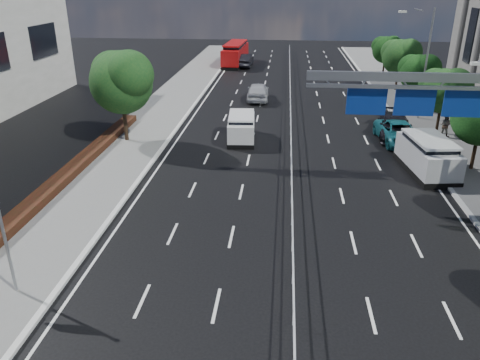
{
  "coord_description": "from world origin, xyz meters",
  "views": [
    {
      "loc": [
        -0.61,
        -13.82,
        11.1
      ],
      "look_at": [
        -2.51,
        6.15,
        2.4
      ],
      "focal_mm": 35.0,
      "sensor_mm": 36.0,
      "label": 1
    }
  ],
  "objects_px": {
    "silver_minivan": "(428,155)",
    "parked_car_dark": "(395,126)",
    "pedestrian_b": "(445,125)",
    "red_bus": "(235,53)",
    "near_car_silver": "(258,91)",
    "parked_car_teal": "(399,133)",
    "near_car_dark": "(245,60)",
    "white_minivan": "(241,127)",
    "overhead_gantry": "(431,97)"
  },
  "relations": [
    {
      "from": "overhead_gantry",
      "to": "red_bus",
      "type": "height_order",
      "value": "overhead_gantry"
    },
    {
      "from": "white_minivan",
      "to": "parked_car_teal",
      "type": "xyz_separation_m",
      "value": [
        11.44,
        0.32,
        -0.19
      ]
    },
    {
      "from": "red_bus",
      "to": "parked_car_teal",
      "type": "bearing_deg",
      "value": -61.31
    },
    {
      "from": "white_minivan",
      "to": "silver_minivan",
      "type": "distance_m",
      "value": 13.03
    },
    {
      "from": "white_minivan",
      "to": "red_bus",
      "type": "height_order",
      "value": "red_bus"
    },
    {
      "from": "parked_car_dark",
      "to": "near_car_silver",
      "type": "bearing_deg",
      "value": 143.27
    },
    {
      "from": "red_bus",
      "to": "parked_car_dark",
      "type": "relative_size",
      "value": 1.77
    },
    {
      "from": "white_minivan",
      "to": "parked_car_teal",
      "type": "bearing_deg",
      "value": -2.03
    },
    {
      "from": "white_minivan",
      "to": "silver_minivan",
      "type": "bearing_deg",
      "value": -27.22
    },
    {
      "from": "silver_minivan",
      "to": "parked_car_teal",
      "type": "xyz_separation_m",
      "value": [
        -0.5,
        5.53,
        -0.33
      ]
    },
    {
      "from": "near_car_silver",
      "to": "parked_car_teal",
      "type": "distance_m",
      "value": 16.28
    },
    {
      "from": "red_bus",
      "to": "near_car_dark",
      "type": "relative_size",
      "value": 1.93
    },
    {
      "from": "parked_car_teal",
      "to": "pedestrian_b",
      "type": "relative_size",
      "value": 3.09
    },
    {
      "from": "near_car_dark",
      "to": "parked_car_teal",
      "type": "bearing_deg",
      "value": 116.56
    },
    {
      "from": "near_car_silver",
      "to": "pedestrian_b",
      "type": "distance_m",
      "value": 18.02
    },
    {
      "from": "near_car_dark",
      "to": "parked_car_dark",
      "type": "height_order",
      "value": "near_car_dark"
    },
    {
      "from": "silver_minivan",
      "to": "white_minivan",
      "type": "bearing_deg",
      "value": 149.32
    },
    {
      "from": "near_car_silver",
      "to": "red_bus",
      "type": "bearing_deg",
      "value": -78.88
    },
    {
      "from": "red_bus",
      "to": "pedestrian_b",
      "type": "relative_size",
      "value": 5.67
    },
    {
      "from": "white_minivan",
      "to": "pedestrian_b",
      "type": "relative_size",
      "value": 2.58
    },
    {
      "from": "silver_minivan",
      "to": "parked_car_dark",
      "type": "bearing_deg",
      "value": 87.05
    },
    {
      "from": "red_bus",
      "to": "parked_car_teal",
      "type": "height_order",
      "value": "red_bus"
    },
    {
      "from": "silver_minivan",
      "to": "pedestrian_b",
      "type": "distance_m",
      "value": 7.64
    },
    {
      "from": "parked_car_teal",
      "to": "pedestrian_b",
      "type": "bearing_deg",
      "value": 16.15
    },
    {
      "from": "white_minivan",
      "to": "parked_car_teal",
      "type": "distance_m",
      "value": 11.44
    },
    {
      "from": "parked_car_teal",
      "to": "parked_car_dark",
      "type": "height_order",
      "value": "parked_car_dark"
    },
    {
      "from": "near_car_silver",
      "to": "overhead_gantry",
      "type": "bearing_deg",
      "value": 113.7
    },
    {
      "from": "near_car_silver",
      "to": "near_car_dark",
      "type": "xyz_separation_m",
      "value": [
        -2.88,
        18.59,
        -0.0
      ]
    },
    {
      "from": "near_car_dark",
      "to": "overhead_gantry",
      "type": "bearing_deg",
      "value": 109.93
    },
    {
      "from": "near_car_dark",
      "to": "red_bus",
      "type": "bearing_deg",
      "value": -46.51
    },
    {
      "from": "overhead_gantry",
      "to": "near_car_silver",
      "type": "relative_size",
      "value": 2.03
    },
    {
      "from": "red_bus",
      "to": "near_car_silver",
      "type": "relative_size",
      "value": 1.98
    },
    {
      "from": "pedestrian_b",
      "to": "parked_car_dark",
      "type": "bearing_deg",
      "value": 28.88
    },
    {
      "from": "parked_car_dark",
      "to": "overhead_gantry",
      "type": "bearing_deg",
      "value": -88.23
    },
    {
      "from": "overhead_gantry",
      "to": "parked_car_dark",
      "type": "height_order",
      "value": "overhead_gantry"
    },
    {
      "from": "white_minivan",
      "to": "near_car_silver",
      "type": "bearing_deg",
      "value": 84.12
    },
    {
      "from": "red_bus",
      "to": "pedestrian_b",
      "type": "height_order",
      "value": "red_bus"
    },
    {
      "from": "silver_minivan",
      "to": "parked_car_dark",
      "type": "relative_size",
      "value": 0.98
    },
    {
      "from": "overhead_gantry",
      "to": "parked_car_teal",
      "type": "xyz_separation_m",
      "value": [
        1.06,
        9.48,
        -4.85
      ]
    },
    {
      "from": "near_car_dark",
      "to": "pedestrian_b",
      "type": "bearing_deg",
      "value": 123.13
    },
    {
      "from": "red_bus",
      "to": "pedestrian_b",
      "type": "distance_m",
      "value": 36.21
    },
    {
      "from": "near_car_silver",
      "to": "parked_car_teal",
      "type": "xyz_separation_m",
      "value": [
        10.95,
        -12.05,
        -0.1
      ]
    },
    {
      "from": "silver_minivan",
      "to": "overhead_gantry",
      "type": "bearing_deg",
      "value": -118.65
    },
    {
      "from": "overhead_gantry",
      "to": "pedestrian_b",
      "type": "distance_m",
      "value": 12.73
    },
    {
      "from": "silver_minivan",
      "to": "pedestrian_b",
      "type": "bearing_deg",
      "value": 58.85
    },
    {
      "from": "red_bus",
      "to": "parked_car_dark",
      "type": "distance_m",
      "value": 34.42
    },
    {
      "from": "near_car_silver",
      "to": "silver_minivan",
      "type": "relative_size",
      "value": 0.91
    },
    {
      "from": "red_bus",
      "to": "near_car_dark",
      "type": "xyz_separation_m",
      "value": [
        1.46,
        -1.67,
        -0.68
      ]
    },
    {
      "from": "red_bus",
      "to": "near_car_silver",
      "type": "height_order",
      "value": "red_bus"
    },
    {
      "from": "near_car_silver",
      "to": "near_car_dark",
      "type": "relative_size",
      "value": 0.97
    }
  ]
}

